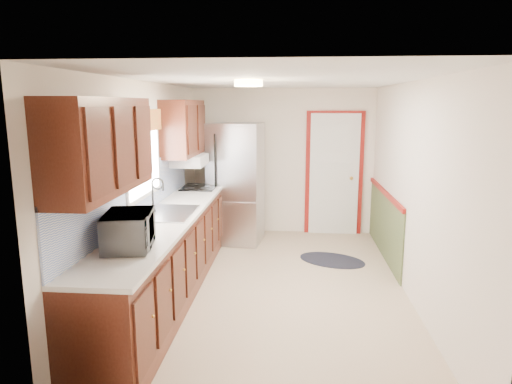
# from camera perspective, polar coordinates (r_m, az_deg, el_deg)

# --- Properties ---
(room_shell) EXTENTS (3.20, 5.20, 2.52)m
(room_shell) POSITION_cam_1_polar(r_m,az_deg,el_deg) (5.16, 2.63, 0.35)
(room_shell) COLOR tan
(room_shell) RESTS_ON ground
(kitchen_run) EXTENTS (0.63, 4.00, 2.20)m
(kitchen_run) POSITION_cam_1_polar(r_m,az_deg,el_deg) (5.16, -11.41, -4.30)
(kitchen_run) COLOR #3E180E
(kitchen_run) RESTS_ON ground
(back_wall_trim) EXTENTS (1.12, 2.30, 2.08)m
(back_wall_trim) POSITION_cam_1_polar(r_m,az_deg,el_deg) (7.43, 10.95, 1.01)
(back_wall_trim) COLOR maroon
(back_wall_trim) RESTS_ON ground
(ceiling_fixture) EXTENTS (0.30, 0.30, 0.06)m
(ceiling_fixture) POSITION_cam_1_polar(r_m,az_deg,el_deg) (4.90, -0.94, 13.42)
(ceiling_fixture) COLOR #FFD88C
(ceiling_fixture) RESTS_ON room_shell
(microwave) EXTENTS (0.41, 0.61, 0.38)m
(microwave) POSITION_cam_1_polar(r_m,az_deg,el_deg) (4.02, -15.64, -4.18)
(microwave) COLOR white
(microwave) RESTS_ON kitchen_run
(refrigerator) EXTENTS (0.85, 0.82, 1.86)m
(refrigerator) POSITION_cam_1_polar(r_m,az_deg,el_deg) (7.12, -2.49, 1.11)
(refrigerator) COLOR #B7B7BC
(refrigerator) RESTS_ON ground
(rug) EXTENTS (1.09, 0.93, 0.01)m
(rug) POSITION_cam_1_polar(r_m,az_deg,el_deg) (6.51, 9.48, -8.40)
(rug) COLOR black
(rug) RESTS_ON ground
(cooktop) EXTENTS (0.48, 0.58, 0.02)m
(cooktop) POSITION_cam_1_polar(r_m,az_deg,el_deg) (6.72, -7.10, 0.61)
(cooktop) COLOR black
(cooktop) RESTS_ON kitchen_run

